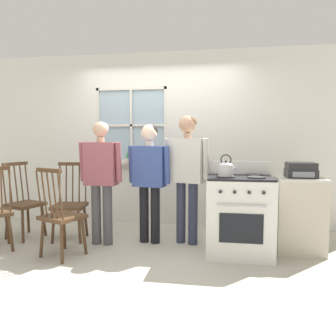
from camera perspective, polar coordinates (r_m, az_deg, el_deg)
The scene contains 13 objects.
ground_plane at distance 4.07m, azimuth -4.82°, elevation -14.43°, with size 16.00×16.00×0.00m, color #B2AD9E.
wall_back at distance 5.20m, azimuth -0.85°, elevation 4.82°, with size 6.40×0.16×2.70m.
chair_by_window at distance 4.63m, azimuth -16.70°, elevation -6.24°, with size 0.48×0.47×1.04m.
chair_center_cluster at distance 3.99m, azimuth -18.14°, elevation -8.09°, with size 0.54×0.53×1.04m.
chair_near_stove at distance 4.93m, azimuth -23.82°, elevation -5.78°, with size 0.51×0.53×1.04m.
person_elderly_left at distance 4.24m, azimuth -11.57°, elevation -0.60°, with size 0.56×0.22×1.57m.
person_teen_center at distance 4.24m, azimuth -3.25°, elevation -0.56°, with size 0.57×0.27×1.54m.
person_adult_right at distance 4.19m, azimuth 3.36°, elevation 0.47°, with size 0.60×0.33×1.65m.
stove at distance 3.96m, azimuth 12.36°, elevation -7.94°, with size 0.75×0.68×1.08m.
kettle at distance 3.74m, azimuth 10.04°, elevation -0.10°, with size 0.21×0.17×0.25m.
potted_plant at distance 5.24m, azimuth -6.72°, elevation 1.93°, with size 0.16×0.16×0.33m.
side_counter at distance 4.28m, azimuth 21.82°, elevation -7.53°, with size 0.55×0.50×0.90m.
stereo at distance 4.18m, azimuth 22.12°, elevation -0.37°, with size 0.34×0.29×0.18m.
Camera 1 is at (0.95, -3.72, 1.35)m, focal length 35.00 mm.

